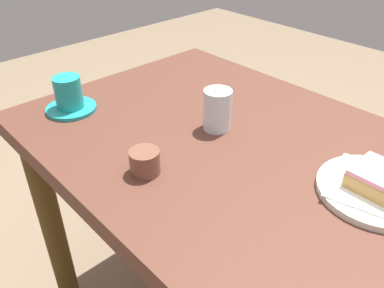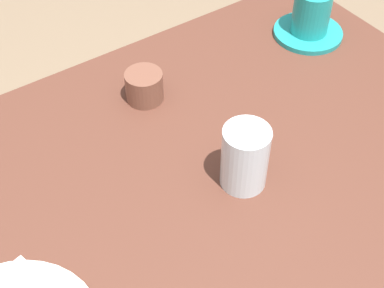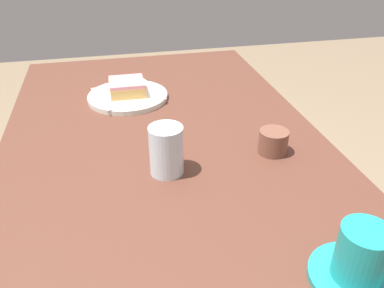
{
  "view_description": "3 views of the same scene",
  "coord_description": "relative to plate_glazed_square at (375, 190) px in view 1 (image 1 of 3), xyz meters",
  "views": [
    {
      "loc": [
        -0.43,
        0.6,
        1.25
      ],
      "look_at": [
        0.11,
        0.1,
        0.77
      ],
      "focal_mm": 36.86,
      "sensor_mm": 36.0,
      "label": 1
    },
    {
      "loc": [
        -0.21,
        -0.41,
        1.38
      ],
      "look_at": [
        0.1,
        0.05,
        0.79
      ],
      "focal_mm": 52.07,
      "sensor_mm": 36.0,
      "label": 2
    },
    {
      "loc": [
        0.81,
        -0.11,
        1.2
      ],
      "look_at": [
        0.1,
        0.05,
        0.77
      ],
      "focal_mm": 36.97,
      "sensor_mm": 36.0,
      "label": 3
    }
  ],
  "objects": [
    {
      "name": "coffee_cup",
      "position": [
        0.71,
        0.26,
        0.03
      ],
      "size": [
        0.13,
        0.13,
        0.09
      ],
      "color": "teal",
      "rests_on": "table"
    },
    {
      "name": "table",
      "position": [
        0.24,
        0.06,
        -0.11
      ],
      "size": [
        1.21,
        0.74,
        0.75
      ],
      "color": "#542F23",
      "rests_on": "ground_plane"
    },
    {
      "name": "water_glass",
      "position": [
        0.38,
        0.05,
        0.04
      ],
      "size": [
        0.07,
        0.07,
        0.1
      ],
      "primitive_type": "cylinder",
      "color": "silver",
      "rests_on": "table"
    },
    {
      "name": "napkin_glazed_square",
      "position": [
        0.0,
        0.0,
        0.01
      ],
      "size": [
        0.2,
        0.2,
        0.0
      ],
      "primitive_type": "cube",
      "rotation": [
        0.0,
        0.0,
        0.25
      ],
      "color": "white",
      "rests_on": "plate_glazed_square"
    },
    {
      "name": "donut_glazed_square",
      "position": [
        0.0,
        0.0,
        0.03
      ],
      "size": [
        0.1,
        0.1,
        0.04
      ],
      "color": "tan",
      "rests_on": "napkin_glazed_square"
    },
    {
      "name": "sugar_jar",
      "position": [
        0.36,
        0.29,
        0.02
      ],
      "size": [
        0.06,
        0.06,
        0.05
      ],
      "primitive_type": "cylinder",
      "color": "brown",
      "rests_on": "table"
    },
    {
      "name": "plate_glazed_square",
      "position": [
        0.0,
        0.0,
        0.0
      ],
      "size": [
        0.22,
        0.22,
        0.01
      ],
      "primitive_type": "cylinder",
      "color": "silver",
      "rests_on": "table"
    }
  ]
}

